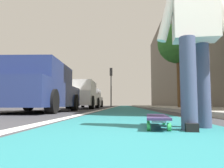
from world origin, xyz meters
TOP-DOWN VIEW (x-y plane):
  - ground_plane at (10.00, 0.00)m, footprint 80.00×80.00m
  - bike_lane_paint at (24.00, 0.00)m, footprint 56.00×1.82m
  - lane_stripe_white at (20.00, 1.06)m, footprint 52.00×0.16m
  - sidewalk_curb at (18.00, -3.04)m, footprint 52.00×3.20m
  - building_facade at (22.00, -5.70)m, footprint 40.00×1.20m
  - skateboard at (1.09, -0.24)m, footprint 0.86×0.28m
  - skater_person at (0.94, -0.58)m, footprint 0.45×0.72m
  - parked_car_near at (5.55, 2.73)m, footprint 4.58×2.02m
  - parked_car_mid at (11.10, 2.61)m, footprint 4.41×2.08m
  - parked_car_far at (16.90, 2.87)m, footprint 4.16×1.86m
  - traffic_light at (22.25, 1.46)m, footprint 0.33×0.28m
  - street_tree_mid at (10.05, -2.64)m, footprint 2.06×2.06m

SIDE VIEW (x-z plane):
  - ground_plane at x=10.00m, z-range 0.00..0.00m
  - bike_lane_paint at x=24.00m, z-range 0.00..0.00m
  - lane_stripe_white at x=20.00m, z-range 0.00..0.01m
  - sidewalk_curb at x=18.00m, z-range 0.00..0.10m
  - skateboard at x=1.09m, z-range 0.04..0.15m
  - parked_car_far at x=16.90m, z-range -0.04..1.42m
  - parked_car_near at x=5.55m, z-range -0.04..1.43m
  - parked_car_mid at x=11.10m, z-range -0.02..1.47m
  - skater_person at x=0.94m, z-range 0.12..1.76m
  - traffic_light at x=22.25m, z-range 0.79..4.87m
  - street_tree_mid at x=10.05m, z-range 1.11..5.46m
  - building_facade at x=22.00m, z-range 0.00..11.83m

